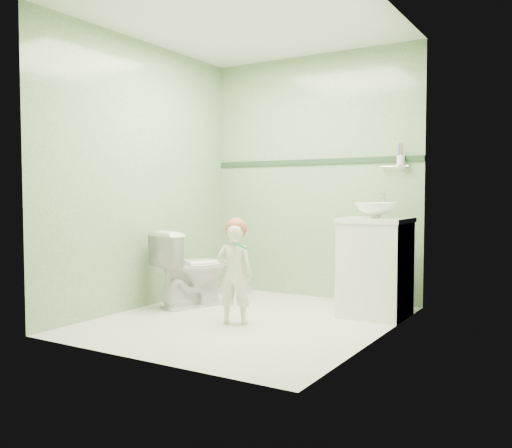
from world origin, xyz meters
The scene contains 12 objects.
ground centered at (0.00, 0.00, 0.00)m, with size 2.50×2.50×0.00m, color white.
room_shell centered at (0.00, 0.00, 1.20)m, with size 2.50×2.54×2.40m.
trim_stripe centered at (0.00, 1.24, 1.35)m, with size 2.20×0.02×0.05m, color #27442A.
vanity centered at (0.84, 0.70, 0.40)m, with size 0.52×0.50×0.80m, color white.
counter centered at (0.84, 0.70, 0.81)m, with size 0.54×0.52×0.04m, color white.
basin centered at (0.84, 0.70, 0.89)m, with size 0.37×0.37×0.13m, color white.
faucet centered at (0.84, 0.89, 0.97)m, with size 0.03×0.13×0.18m.
cup_holder centered at (0.89, 1.18, 1.33)m, with size 0.26×0.07×0.21m.
toilet centered at (-0.74, 0.23, 0.35)m, with size 0.39×0.69×0.70m, color white.
toddler centered at (-0.02, -0.14, 0.39)m, with size 0.29×0.19×0.79m, color silver.
hair_cap centered at (-0.02, -0.12, 0.75)m, with size 0.18×0.18×0.18m, color #A3593B.
teal_toothbrush centered at (0.09, -0.23, 0.63)m, with size 0.10×0.14×0.08m.
Camera 1 is at (2.36, -3.76, 1.02)m, focal length 38.68 mm.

